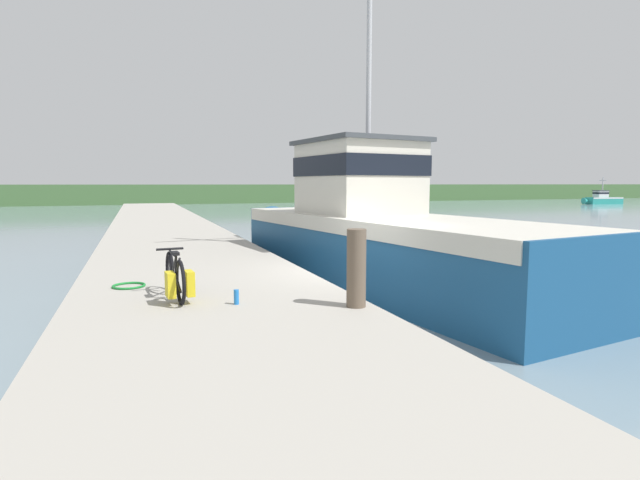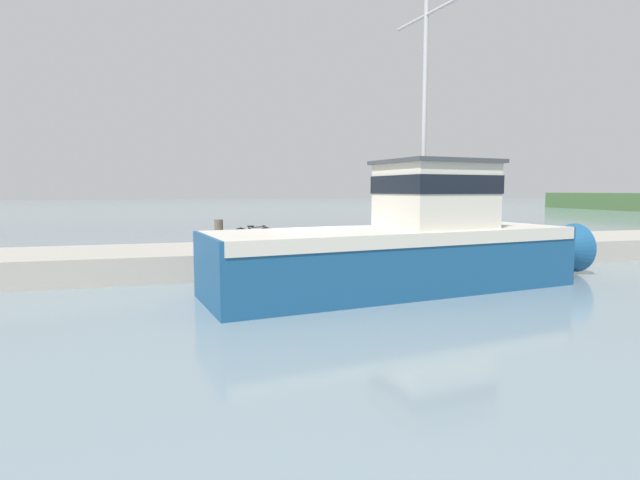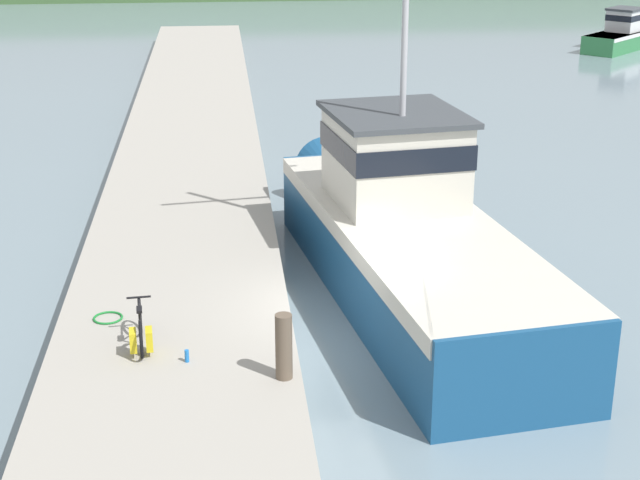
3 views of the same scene
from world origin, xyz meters
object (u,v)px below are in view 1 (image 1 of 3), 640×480
boat_blue_far (394,203)px  bicycle_touring (176,278)px  water_bottle_by_bike (236,297)px  fishing_boat_main (374,231)px  boat_red_outer (602,199)px  mooring_post (356,268)px

boat_blue_far → bicycle_touring: 43.33m
bicycle_touring → water_bottle_by_bike: 1.06m
fishing_boat_main → boat_red_outer: size_ratio=2.40×
fishing_boat_main → water_bottle_by_bike: bearing=-142.2°
boat_blue_far → fishing_boat_main: bearing=-72.7°
boat_blue_far → mooring_post: (-21.15, -37.70, 0.65)m
boat_blue_far → water_bottle_by_bike: boat_blue_far is taller
boat_red_outer → water_bottle_by_bike: 71.83m
boat_red_outer → water_bottle_by_bike: (-57.70, -42.79, 0.30)m
mooring_post → bicycle_touring: bearing=150.9°
boat_blue_far → bicycle_touring: (-23.62, -36.32, 0.42)m
fishing_boat_main → water_bottle_by_bike: fishing_boat_main is taller
mooring_post → water_bottle_by_bike: size_ratio=5.15×
mooring_post → water_bottle_by_bike: (-1.65, 0.75, -0.47)m
boat_blue_far → bicycle_touring: boat_blue_far is taller
fishing_boat_main → bicycle_touring: bearing=-150.6°
boat_blue_far → mooring_post: boat_blue_far is taller
water_bottle_by_bike → fishing_boat_main: bearing=46.1°
boat_blue_far → boat_red_outer: size_ratio=0.94×
fishing_boat_main → water_bottle_by_bike: (-4.73, -4.90, -0.41)m
fishing_boat_main → boat_red_outer: bearing=27.3°
boat_red_outer → water_bottle_by_bike: size_ratio=25.37×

